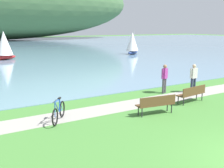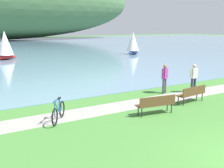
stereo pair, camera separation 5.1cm
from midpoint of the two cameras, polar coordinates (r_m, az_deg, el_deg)
name	(u,v)px [view 1 (the left image)]	position (r m, az deg, el deg)	size (l,w,h in m)	color
bay_water	(0,48)	(53.57, -22.93, 7.16)	(180.00, 80.00, 0.04)	#6B8EA8
shoreline_path	(129,105)	(13.47, 3.52, -4.50)	(60.00, 1.50, 0.01)	#A39E93
park_bench_near_camera	(192,93)	(14.33, 16.64, -1.83)	(1.84, 0.67, 0.88)	brown
park_bench_further_along	(156,103)	(12.06, 9.33, -4.10)	(1.85, 0.73, 0.88)	brown
bicycle_leaning_near_bench	(59,112)	(11.33, -11.46, -5.91)	(1.08, 1.48, 1.01)	black
person_at_shoreline	(165,77)	(15.90, 11.09, 1.50)	(0.57, 0.35, 1.71)	#4C4C51
person_on_the_grass	(194,76)	(16.45, 16.97, 1.55)	(0.61, 0.23, 1.71)	#282D47
sailboat_nearest_to_shore	(4,45)	(33.76, -22.16, 7.74)	(3.21, 2.22, 3.64)	#B22323
sailboat_mid_bay	(132,43)	(37.67, 4.35, 8.77)	(2.84, 2.41, 3.35)	navy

